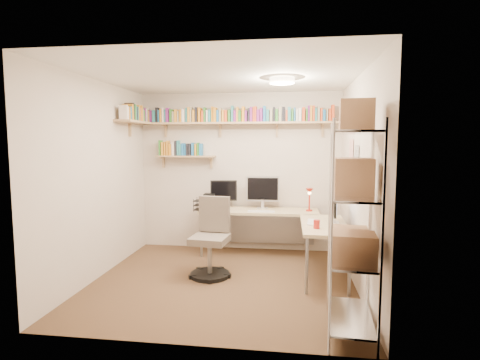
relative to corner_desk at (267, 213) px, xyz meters
name	(u,v)px	position (x,y,z in m)	size (l,w,h in m)	color
ground	(223,281)	(-0.48, -0.95, -0.69)	(3.20, 3.20, 0.00)	#43301C
room_shell	(223,157)	(-0.48, -0.95, 0.86)	(3.24, 3.04, 2.52)	#C2B29E
wall_shelves	(211,122)	(-0.90, 0.34, 1.34)	(3.12, 1.09, 0.80)	tan
corner_desk	(267,213)	(0.00, 0.00, 0.00)	(2.14, 1.77, 1.21)	#C7B481
office_chair	(211,243)	(-0.67, -0.76, -0.26)	(0.53, 0.54, 1.01)	black
wire_rack	(353,201)	(0.88, -2.05, 0.52)	(0.47, 0.86, 2.07)	silver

